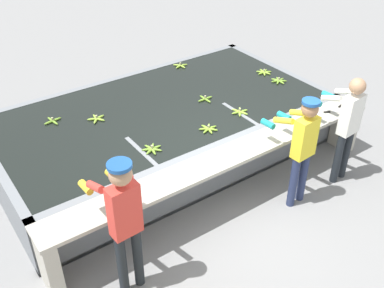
% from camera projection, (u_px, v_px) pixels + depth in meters
% --- Properties ---
extents(ground_plane, '(80.00, 80.00, 0.00)m').
position_uv_depth(ground_plane, '(234.00, 212.00, 6.17)').
color(ground_plane, gray).
rests_on(ground_plane, ground).
extents(wash_tank, '(5.16, 2.77, 0.82)m').
position_uv_depth(wash_tank, '(162.00, 130.00, 7.18)').
color(wash_tank, gray).
rests_on(wash_tank, ground).
extents(work_ledge, '(5.16, 0.45, 0.82)m').
position_uv_depth(work_ledge, '(226.00, 169.00, 5.99)').
color(work_ledge, '#B7B2A3').
rests_on(work_ledge, ground).
extents(worker_0, '(0.43, 0.73, 1.75)m').
position_uv_depth(worker_0, '(124.00, 216.00, 4.56)').
color(worker_0, '#1E2328').
rests_on(worker_0, ground).
extents(worker_1, '(0.43, 0.73, 1.61)m').
position_uv_depth(worker_1, '(302.00, 143.00, 5.83)').
color(worker_1, navy).
rests_on(worker_1, ground).
extents(worker_2, '(0.44, 0.72, 1.65)m').
position_uv_depth(worker_2, '(347.00, 121.00, 6.27)').
color(worker_2, '#1E2328').
rests_on(worker_2, ground).
extents(banana_bunch_floating_0, '(0.28, 0.28, 0.08)m').
position_uv_depth(banana_bunch_floating_0, '(264.00, 72.00, 7.97)').
color(banana_bunch_floating_0, '#8CB738').
rests_on(banana_bunch_floating_0, wash_tank).
extents(banana_bunch_floating_1, '(0.28, 0.28, 0.08)m').
position_uv_depth(banana_bunch_floating_1, '(53.00, 121.00, 6.57)').
color(banana_bunch_floating_1, '#75A333').
rests_on(banana_bunch_floating_1, wash_tank).
extents(banana_bunch_floating_2, '(0.28, 0.27, 0.08)m').
position_uv_depth(banana_bunch_floating_2, '(97.00, 119.00, 6.62)').
color(banana_bunch_floating_2, '#93BC3D').
rests_on(banana_bunch_floating_2, wash_tank).
extents(banana_bunch_floating_3, '(0.28, 0.28, 0.08)m').
position_uv_depth(banana_bunch_floating_3, '(205.00, 99.00, 7.14)').
color(banana_bunch_floating_3, '#75A333').
rests_on(banana_bunch_floating_3, wash_tank).
extents(banana_bunch_floating_4, '(0.27, 0.28, 0.08)m').
position_uv_depth(banana_bunch_floating_4, '(152.00, 149.00, 5.96)').
color(banana_bunch_floating_4, '#75A333').
rests_on(banana_bunch_floating_4, wash_tank).
extents(banana_bunch_floating_5, '(0.28, 0.28, 0.08)m').
position_uv_depth(banana_bunch_floating_5, '(279.00, 81.00, 7.69)').
color(banana_bunch_floating_5, '#75A333').
rests_on(banana_bunch_floating_5, wash_tank).
extents(banana_bunch_floating_6, '(0.28, 0.27, 0.08)m').
position_uv_depth(banana_bunch_floating_6, '(180.00, 65.00, 8.22)').
color(banana_bunch_floating_6, '#93BC3D').
rests_on(banana_bunch_floating_6, wash_tank).
extents(banana_bunch_floating_7, '(0.28, 0.28, 0.08)m').
position_uv_depth(banana_bunch_floating_7, '(240.00, 112.00, 6.79)').
color(banana_bunch_floating_7, '#8CB738').
rests_on(banana_bunch_floating_7, wash_tank).
extents(banana_bunch_floating_8, '(0.28, 0.28, 0.08)m').
position_uv_depth(banana_bunch_floating_8, '(208.00, 129.00, 6.39)').
color(banana_bunch_floating_8, '#7FAD33').
rests_on(banana_bunch_floating_8, wash_tank).
extents(knife_0, '(0.33, 0.18, 0.02)m').
position_uv_depth(knife_0, '(331.00, 112.00, 6.81)').
color(knife_0, silver).
rests_on(knife_0, work_ledge).
extents(knife_1, '(0.35, 0.09, 0.02)m').
position_uv_depth(knife_1, '(343.00, 104.00, 7.00)').
color(knife_1, silver).
rests_on(knife_1, work_ledge).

